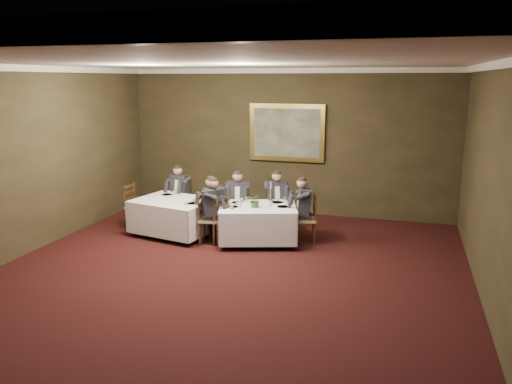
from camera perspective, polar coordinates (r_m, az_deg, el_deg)
The scene contains 26 objects.
ground at distance 8.00m, azimuth -5.14°, elevation -11.24°, with size 10.00×10.00×0.00m, color black.
ceiling at distance 7.31m, azimuth -5.70°, elevation 14.70°, with size 8.00×10.00×0.10m, color silver.
back_wall at distance 12.17m, azimuth 3.56°, elevation 5.70°, with size 8.00×0.10×3.50m, color #2C2716.
right_wall at distance 7.02m, azimuth 26.42°, elevation -0.89°, with size 0.10×10.00×3.50m, color #2C2716.
crown_molding at distance 7.31m, azimuth -5.69°, elevation 14.23°, with size 8.00×10.00×0.12m.
table_main at distance 10.06m, azimuth 0.19°, elevation -3.36°, with size 1.82×1.59×0.67m.
table_second at distance 10.72m, azimuth -9.34°, elevation -2.53°, with size 1.84×1.53×0.67m.
chair_main_backleft at distance 10.87m, azimuth -2.04°, elevation -3.05°, with size 0.52×0.51×1.00m.
diner_main_backleft at distance 10.80m, azimuth -2.05°, elevation -1.90°, with size 0.50×0.56×1.35m.
chair_main_backright at distance 10.88m, azimuth 2.29°, elevation -3.03°, with size 0.57×0.56×1.00m.
diner_main_backright at distance 10.81m, azimuth 2.31°, elevation -1.88°, with size 0.56×0.60×1.35m.
chair_main_endleft at distance 10.14m, azimuth -5.32°, elevation -4.26°, with size 0.50×0.52×1.00m.
diner_main_endleft at distance 10.08m, azimuth -5.28°, elevation -3.02°, with size 0.55×0.49×1.35m.
chair_main_endright at distance 10.17m, azimuth 5.68°, elevation -4.22°, with size 0.52×0.53×1.00m.
diner_main_endright at distance 10.10m, azimuth 5.64°, elevation -2.99°, with size 0.57×0.51×1.35m.
chair_sec_backleft at distance 11.65m, azimuth -8.52°, elevation -2.09°, with size 0.51×0.49×1.00m.
diner_sec_backleft at distance 11.59m, azimuth -8.59°, elevation -1.02°, with size 0.48×0.54×1.35m.
chair_sec_backright at distance 11.16m, azimuth -4.93°, elevation -2.66°, with size 0.56×0.54×1.00m.
chair_sec_endright at distance 10.19m, azimuth -4.73°, elevation -4.17°, with size 0.57×0.58×1.00m.
diner_sec_endright at distance 10.13m, azimuth -4.80°, elevation -2.93°, with size 0.60×0.56×1.35m.
chair_sec_endleft at distance 11.40m, azimuth -13.40°, elevation -2.65°, with size 0.46×0.48×1.00m.
centerpiece at distance 9.84m, azimuth -0.07°, elevation -0.91°, with size 0.28×0.24×0.31m, color #2D5926.
candlestick at distance 10.00m, azimuth 1.70°, elevation -0.52°, with size 0.07×0.07×0.50m.
place_setting_table_main at distance 10.29m, azimuth -1.80°, elevation -1.00°, with size 0.33×0.31×0.14m.
place_setting_table_second at distance 11.15m, azimuth -9.81°, elevation -0.10°, with size 0.33×0.31×0.14m.
painting at distance 12.08m, azimuth 3.54°, elevation 6.78°, with size 1.84×0.09×1.37m.
Camera 1 is at (2.79, -6.75, 3.25)m, focal length 35.00 mm.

